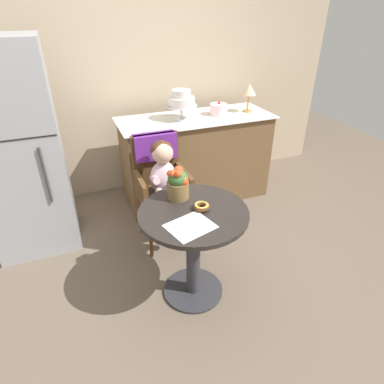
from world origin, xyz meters
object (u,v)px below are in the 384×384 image
at_px(cafe_table, 193,237).
at_px(refrigerator, 19,153).
at_px(table_lamp, 249,90).
at_px(wicker_chair, 159,172).
at_px(round_layer_cake, 219,109).
at_px(seated_child, 164,176).
at_px(donut_front, 201,206).
at_px(flower_vase, 178,183).
at_px(tiered_cake_stand, 181,100).

height_order(cafe_table, refrigerator, refrigerator).
height_order(table_lamp, refrigerator, refrigerator).
distance_m(wicker_chair, refrigerator, 1.12).
xyz_separation_m(cafe_table, round_layer_cake, (0.80, 1.30, 0.45)).
bearing_deg(wicker_chair, seated_child, -86.77).
distance_m(seated_child, refrigerator, 1.17).
bearing_deg(cafe_table, wicker_chair, 90.42).
height_order(donut_front, round_layer_cake, round_layer_cake).
distance_m(donut_front, flower_vase, 0.23).
height_order(wicker_chair, seated_child, seated_child).
height_order(wicker_chair, tiered_cake_stand, tiered_cake_stand).
xyz_separation_m(flower_vase, table_lamp, (1.16, 1.09, 0.28)).
relative_size(seated_child, table_lamp, 2.55).
bearing_deg(round_layer_cake, tiered_cake_stand, -179.51).
bearing_deg(flower_vase, round_layer_cake, 53.18).
bearing_deg(tiered_cake_stand, cafe_table, -106.96).
distance_m(donut_front, table_lamp, 1.71).
relative_size(flower_vase, table_lamp, 0.80).
bearing_deg(cafe_table, tiered_cake_stand, 73.04).
xyz_separation_m(tiered_cake_stand, table_lamp, (0.73, -0.01, 0.03)).
bearing_deg(donut_front, tiered_cake_stand, 75.33).
relative_size(flower_vase, tiered_cake_stand, 0.76).
xyz_separation_m(wicker_chair, seated_child, (-0.00, -0.16, 0.04)).
height_order(seated_child, flower_vase, seated_child).
bearing_deg(cafe_table, flower_vase, 99.47).
bearing_deg(refrigerator, tiered_cake_stand, 7.88).
bearing_deg(seated_child, donut_front, -84.11).
bearing_deg(round_layer_cake, cafe_table, -121.40).
xyz_separation_m(wicker_chair, tiered_cake_stand, (0.40, 0.53, 0.44)).
distance_m(donut_front, round_layer_cake, 1.51).
height_order(cafe_table, tiered_cake_stand, tiered_cake_stand).
height_order(tiered_cake_stand, refrigerator, refrigerator).
relative_size(wicker_chair, tiered_cake_stand, 3.18).
relative_size(donut_front, refrigerator, 0.07).
distance_m(wicker_chair, flower_vase, 0.60).
relative_size(wicker_chair, refrigerator, 0.56).
bearing_deg(tiered_cake_stand, table_lamp, -0.76).
distance_m(cafe_table, tiered_cake_stand, 1.48).
bearing_deg(cafe_table, round_layer_cake, 58.60).
bearing_deg(table_lamp, donut_front, -129.62).
xyz_separation_m(cafe_table, donut_front, (0.06, 0.00, 0.23)).
bearing_deg(table_lamp, cafe_table, -131.02).
xyz_separation_m(flower_vase, round_layer_cake, (0.83, 1.11, 0.12)).
distance_m(wicker_chair, seated_child, 0.16).
distance_m(cafe_table, donut_front, 0.24).
xyz_separation_m(tiered_cake_stand, refrigerator, (-1.45, -0.20, -0.23)).
bearing_deg(flower_vase, tiered_cake_stand, 68.74).
height_order(flower_vase, table_lamp, table_lamp).
xyz_separation_m(seated_child, table_lamp, (1.13, 0.68, 0.44)).
bearing_deg(seated_child, wicker_chair, 90.00).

